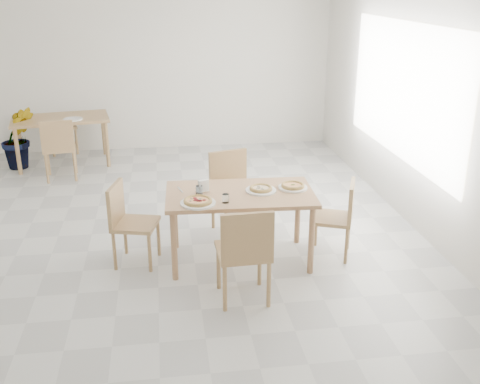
{
  "coord_description": "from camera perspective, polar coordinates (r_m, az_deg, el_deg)",
  "views": [
    {
      "loc": [
        0.1,
        -6.04,
        2.75
      ],
      "look_at": [
        0.85,
        -0.86,
        0.76
      ],
      "focal_mm": 42.0,
      "sensor_mm": 36.0,
      "label": 1
    }
  ],
  "objects": [
    {
      "name": "plate_pepperoni",
      "position": [
        5.34,
        -4.29,
        -1.12
      ],
      "size": [
        0.34,
        0.34,
        0.02
      ],
      "primitive_type": "cylinder",
      "color": "white",
      "rests_on": "main_table"
    },
    {
      "name": "second_table",
      "position": [
        9.18,
        -17.75,
        6.69
      ],
      "size": [
        1.55,
        1.04,
        0.75
      ],
      "rotation": [
        0.0,
        0.0,
        0.16
      ],
      "color": "tan",
      "rests_on": "ground"
    },
    {
      "name": "pizza_pepperoni",
      "position": [
        5.33,
        -4.3,
        -0.89
      ],
      "size": [
        0.3,
        0.3,
        0.03
      ],
      "rotation": [
        0.0,
        0.0,
        -0.09
      ],
      "color": "#E4C16B",
      "rests_on": "plate_pepperoni"
    },
    {
      "name": "chair_back_s",
      "position": [
        8.46,
        -17.94,
        4.56
      ],
      "size": [
        0.5,
        0.5,
        0.91
      ],
      "rotation": [
        0.0,
        0.0,
        3.26
      ],
      "color": "tan",
      "rests_on": "ground"
    },
    {
      "name": "tumbler_b",
      "position": [
        5.35,
        -1.47,
        -0.65
      ],
      "size": [
        0.06,
        0.06,
        0.08
      ],
      "primitive_type": "cylinder",
      "color": "white",
      "rests_on": "main_table"
    },
    {
      "name": "potted_plant",
      "position": [
        9.26,
        -21.57,
        5.14
      ],
      "size": [
        0.64,
        0.58,
        0.95
      ],
      "primitive_type": "imported",
      "rotation": [
        0.0,
        0.0,
        0.37
      ],
      "color": "#29681F",
      "rests_on": "ground"
    },
    {
      "name": "plate_margherita",
      "position": [
        5.74,
        5.39,
        0.45
      ],
      "size": [
        0.3,
        0.3,
        0.02
      ],
      "primitive_type": "cylinder",
      "color": "white",
      "rests_on": "main_table"
    },
    {
      "name": "pizza_margherita",
      "position": [
        5.74,
        5.39,
        0.67
      ],
      "size": [
        0.3,
        0.3,
        0.03
      ],
      "rotation": [
        0.0,
        0.0,
        -0.31
      ],
      "color": "#E4C16B",
      "rests_on": "plate_margherita"
    },
    {
      "name": "pizza_mushroom",
      "position": [
        5.64,
        2.14,
        0.38
      ],
      "size": [
        0.3,
        0.3,
        0.03
      ],
      "rotation": [
        0.0,
        0.0,
        -0.41
      ],
      "color": "#E4C16B",
      "rests_on": "plate_mushroom"
    },
    {
      "name": "plate_empty",
      "position": [
        8.96,
        -16.62,
        7.11
      ],
      "size": [
        0.29,
        0.29,
        0.02
      ],
      "primitive_type": "cylinder",
      "color": "white",
      "rests_on": "second_table"
    },
    {
      "name": "chair_south",
      "position": [
        4.93,
        0.49,
        -5.8
      ],
      "size": [
        0.47,
        0.47,
        0.93
      ],
      "rotation": [
        0.0,
        0.0,
        3.17
      ],
      "color": "tan",
      "rests_on": "ground"
    },
    {
      "name": "chair_east",
      "position": [
        5.9,
        10.1,
        -2.17
      ],
      "size": [
        0.53,
        0.53,
        0.82
      ],
      "rotation": [
        0.0,
        0.0,
        -1.95
      ],
      "color": "tan",
      "rests_on": "ground"
    },
    {
      "name": "fork_b",
      "position": [
        5.71,
        -6.09,
        0.22
      ],
      "size": [
        0.06,
        0.19,
        0.01
      ],
      "primitive_type": "cube",
      "rotation": [
        0.0,
        0.0,
        0.23
      ],
      "color": "silver",
      "rests_on": "main_table"
    },
    {
      "name": "tumbler_a",
      "position": [
        5.56,
        -4.17,
        0.19
      ],
      "size": [
        0.07,
        0.07,
        0.09
      ],
      "primitive_type": "cylinder",
      "color": "white",
      "rests_on": "main_table"
    },
    {
      "name": "napkin_holder",
      "position": [
        5.61,
        -3.73,
        0.58
      ],
      "size": [
        0.13,
        0.09,
        0.13
      ],
      "rotation": [
        0.0,
        0.0,
        0.32
      ],
      "color": "silver",
      "rests_on": "main_table"
    },
    {
      "name": "chair_back_n",
      "position": [
        9.94,
        -17.77,
        6.86
      ],
      "size": [
        0.55,
        0.55,
        0.9
      ],
      "rotation": [
        0.0,
        0.0,
        0.28
      ],
      "color": "tan",
      "rests_on": "ground"
    },
    {
      "name": "room",
      "position": [
        7.08,
        16.17,
        9.84
      ],
      "size": [
        7.28,
        7.0,
        7.0
      ],
      "color": "beige",
      "rests_on": "ground"
    },
    {
      "name": "main_table",
      "position": [
        5.64,
        -0.0,
        -0.86
      ],
      "size": [
        1.52,
        0.91,
        0.75
      ],
      "rotation": [
        0.0,
        0.0,
        -0.05
      ],
      "color": "tan",
      "rests_on": "ground"
    },
    {
      "name": "plate_mushroom",
      "position": [
        5.65,
        2.14,
        0.16
      ],
      "size": [
        0.31,
        0.31,
        0.02
      ],
      "primitive_type": "cylinder",
      "color": "white",
      "rests_on": "main_table"
    },
    {
      "name": "fork_a",
      "position": [
        5.67,
        -4.11,
        0.15
      ],
      "size": [
        0.09,
        0.16,
        0.01
      ],
      "primitive_type": "cube",
      "rotation": [
        0.0,
        0.0,
        -0.48
      ],
      "color": "silver",
      "rests_on": "main_table"
    },
    {
      "name": "chair_west",
      "position": [
        5.77,
        -11.36,
        -2.62
      ],
      "size": [
        0.51,
        0.51,
        0.85
      ],
      "rotation": [
        0.0,
        0.0,
        1.32
      ],
      "color": "tan",
      "rests_on": "ground"
    },
    {
      "name": "chair_north",
      "position": [
        6.42,
        -0.82,
        0.64
      ],
      "size": [
        0.56,
        0.56,
        0.92
      ],
      "rotation": [
        0.0,
        0.0,
        0.27
      ],
      "color": "tan",
      "rests_on": "ground"
    }
  ]
}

